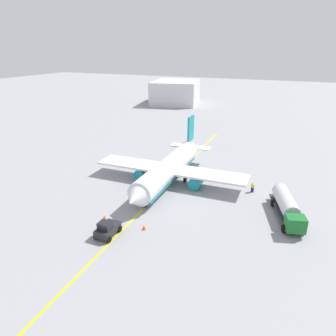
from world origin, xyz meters
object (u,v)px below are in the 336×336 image
(fuel_tanker, at_px, (287,206))
(refueling_worker, at_px, (252,187))
(pushback_tug, at_px, (107,229))
(safety_cone_wingtip, at_px, (104,217))
(safety_cone_nose, at_px, (144,227))
(airplane, at_px, (169,169))

(fuel_tanker, height_order, refueling_worker, fuel_tanker)
(pushback_tug, height_order, safety_cone_wingtip, pushback_tug)
(pushback_tug, relative_size, safety_cone_wingtip, 5.67)
(refueling_worker, bearing_deg, safety_cone_nose, -33.06)
(pushback_tug, relative_size, safety_cone_nose, 5.89)
(pushback_tug, distance_m, safety_cone_nose, 4.91)
(safety_cone_wingtip, bearing_deg, airplane, 167.83)
(safety_cone_nose, bearing_deg, airplane, -168.77)
(airplane, bearing_deg, safety_cone_nose, 11.23)
(pushback_tug, bearing_deg, fuel_tanker, 124.33)
(airplane, xyz_separation_m, fuel_tanker, (4.29, 20.24, -0.98))
(pushback_tug, distance_m, refueling_worker, 25.61)
(pushback_tug, xyz_separation_m, safety_cone_wingtip, (-3.17, -2.68, -0.69))
(pushback_tug, bearing_deg, safety_cone_wingtip, -139.80)
(airplane, distance_m, refueling_worker, 14.74)
(fuel_tanker, relative_size, refueling_worker, 6.65)
(airplane, distance_m, safety_cone_nose, 15.87)
(fuel_tanker, height_order, pushback_tug, fuel_tanker)
(pushback_tug, xyz_separation_m, safety_cone_nose, (-3.16, 3.69, -0.70))
(fuel_tanker, distance_m, safety_cone_wingtip, 26.07)
(pushback_tug, height_order, safety_cone_nose, pushback_tug)
(refueling_worker, xyz_separation_m, safety_cone_wingtip, (17.52, -17.78, -0.50))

